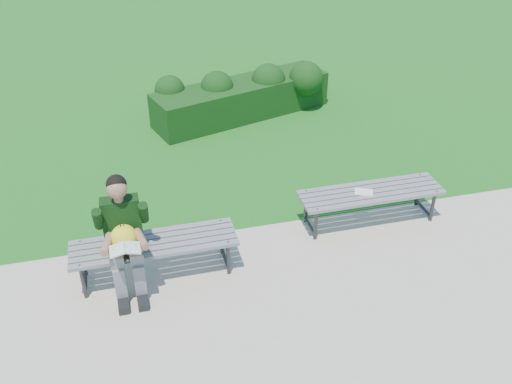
% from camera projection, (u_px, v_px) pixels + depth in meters
% --- Properties ---
extents(ground, '(80.00, 80.00, 0.00)m').
position_uv_depth(ground, '(259.00, 228.00, 7.20)').
color(ground, '#307825').
rests_on(ground, ground).
extents(walkway, '(30.00, 3.50, 0.02)m').
position_uv_depth(walkway, '(303.00, 325.00, 5.76)').
color(walkway, '#BDB2A1').
rests_on(walkway, ground).
extents(hedge, '(3.22, 1.66, 0.87)m').
position_uv_depth(hedge, '(245.00, 94.00, 9.84)').
color(hedge, '#164015').
rests_on(hedge, ground).
extents(bench_left, '(1.80, 0.50, 0.46)m').
position_uv_depth(bench_left, '(154.00, 246.00, 6.20)').
color(bench_left, slate).
rests_on(bench_left, walkway).
extents(bench_right, '(1.80, 0.50, 0.46)m').
position_uv_depth(bench_right, '(371.00, 195.00, 7.08)').
color(bench_right, slate).
rests_on(bench_right, walkway).
extents(seated_boy, '(0.56, 0.76, 1.31)m').
position_uv_depth(seated_boy, '(123.00, 233.00, 5.90)').
color(seated_boy, gray).
rests_on(seated_boy, walkway).
extents(paper_sheet, '(0.27, 0.23, 0.01)m').
position_uv_depth(paper_sheet, '(364.00, 192.00, 7.02)').
color(paper_sheet, white).
rests_on(paper_sheet, bench_right).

